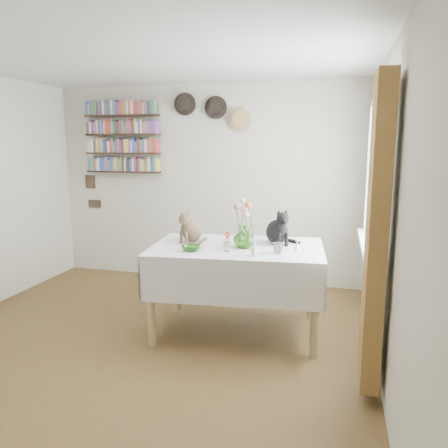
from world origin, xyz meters
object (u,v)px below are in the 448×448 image
(dining_table, at_px, (237,268))
(black_cat, at_px, (277,225))
(flower_vase, at_px, (244,237))
(bookshelf_unit, at_px, (122,138))
(tabby_cat, at_px, (192,225))

(dining_table, xyz_separation_m, black_cat, (0.34, 0.21, 0.38))
(dining_table, relative_size, flower_vase, 8.06)
(black_cat, bearing_deg, bookshelf_unit, 121.19)
(flower_vase, distance_m, bookshelf_unit, 2.63)
(dining_table, xyz_separation_m, flower_vase, (0.07, -0.05, 0.31))
(dining_table, relative_size, black_cat, 4.73)
(black_cat, relative_size, flower_vase, 1.70)
(flower_vase, bearing_deg, bookshelf_unit, 141.99)
(dining_table, distance_m, flower_vase, 0.32)
(bookshelf_unit, bearing_deg, dining_table, -38.14)
(dining_table, distance_m, tabby_cat, 0.60)
(tabby_cat, distance_m, black_cat, 0.81)
(tabby_cat, height_order, bookshelf_unit, bookshelf_unit)
(bookshelf_unit, bearing_deg, flower_vase, -38.01)
(black_cat, height_order, bookshelf_unit, bookshelf_unit)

